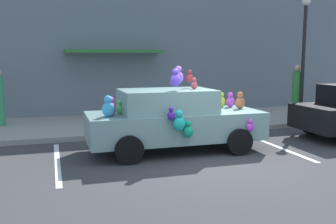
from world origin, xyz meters
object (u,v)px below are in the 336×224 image
object	(u,v)px
pedestrian_walking_past	(296,94)
street_lamp_post	(304,47)
plush_covered_car	(173,119)
teddy_bear_on_sidewalk	(231,114)

from	to	relation	value
pedestrian_walking_past	street_lamp_post	bearing A→B (deg)	-75.50
street_lamp_post	pedestrian_walking_past	size ratio (longest dim) A/B	2.18
plush_covered_car	street_lamp_post	size ratio (longest dim) A/B	1.03
plush_covered_car	pedestrian_walking_past	size ratio (longest dim) A/B	2.25
street_lamp_post	pedestrian_walking_past	bearing A→B (deg)	104.50
plush_covered_car	pedestrian_walking_past	world-z (taller)	plush_covered_car
street_lamp_post	pedestrian_walking_past	world-z (taller)	street_lamp_post
plush_covered_car	pedestrian_walking_past	xyz separation A→B (m)	(5.38, 2.50, 0.25)
plush_covered_car	teddy_bear_on_sidewalk	bearing A→B (deg)	39.67
pedestrian_walking_past	teddy_bear_on_sidewalk	bearing A→B (deg)	-174.44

